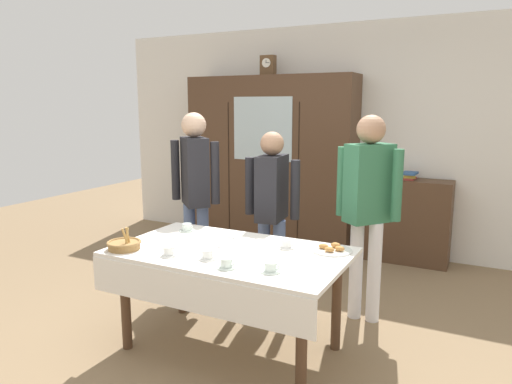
% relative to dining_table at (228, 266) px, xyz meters
% --- Properties ---
extents(ground_plane, '(12.00, 12.00, 0.00)m').
position_rel_dining_table_xyz_m(ground_plane, '(0.00, 0.23, -0.65)').
color(ground_plane, '#846B4C').
rests_on(ground_plane, ground).
extents(back_wall, '(6.40, 0.10, 2.70)m').
position_rel_dining_table_xyz_m(back_wall, '(0.00, 2.88, 0.70)').
color(back_wall, silver).
rests_on(back_wall, ground).
extents(dining_table, '(1.64, 0.97, 0.75)m').
position_rel_dining_table_xyz_m(dining_table, '(0.00, 0.00, 0.00)').
color(dining_table, '#4C3321').
rests_on(dining_table, ground).
extents(wall_cabinet, '(2.14, 0.46, 2.11)m').
position_rel_dining_table_xyz_m(wall_cabinet, '(-0.90, 2.59, 0.41)').
color(wall_cabinet, '#4C3321').
rests_on(wall_cabinet, ground).
extents(mantel_clock, '(0.18, 0.11, 0.24)m').
position_rel_dining_table_xyz_m(mantel_clock, '(-0.94, 2.59, 1.58)').
color(mantel_clock, brown).
rests_on(mantel_clock, wall_cabinet).
extents(bookshelf_low, '(0.93, 0.35, 0.94)m').
position_rel_dining_table_xyz_m(bookshelf_low, '(0.78, 2.64, -0.17)').
color(bookshelf_low, '#4C3321').
rests_on(bookshelf_low, ground).
extents(book_stack, '(0.16, 0.22, 0.08)m').
position_rel_dining_table_xyz_m(book_stack, '(0.78, 2.64, 0.34)').
color(book_stack, '#99332D').
rests_on(book_stack, bookshelf_low).
extents(tea_cup_mid_left, '(0.13, 0.13, 0.06)m').
position_rel_dining_table_xyz_m(tea_cup_mid_left, '(0.33, 0.26, 0.13)').
color(tea_cup_mid_left, white).
rests_on(tea_cup_mid_left, dining_table).
extents(tea_cup_mid_right, '(0.13, 0.13, 0.06)m').
position_rel_dining_table_xyz_m(tea_cup_mid_right, '(-0.03, -0.21, 0.13)').
color(tea_cup_mid_right, white).
rests_on(tea_cup_mid_right, dining_table).
extents(tea_cup_back_edge, '(0.13, 0.13, 0.06)m').
position_rel_dining_table_xyz_m(tea_cup_back_edge, '(-0.57, 0.31, 0.13)').
color(tea_cup_back_edge, silver).
rests_on(tea_cup_back_edge, dining_table).
extents(tea_cup_near_right, '(0.13, 0.13, 0.06)m').
position_rel_dining_table_xyz_m(tea_cup_near_right, '(0.45, -0.24, 0.13)').
color(tea_cup_near_right, silver).
rests_on(tea_cup_near_right, dining_table).
extents(tea_cup_far_left, '(0.13, 0.13, 0.06)m').
position_rel_dining_table_xyz_m(tea_cup_far_left, '(0.17, -0.30, 0.13)').
color(tea_cup_far_left, silver).
rests_on(tea_cup_far_left, dining_table).
extents(tea_cup_far_right, '(0.13, 0.13, 0.06)m').
position_rel_dining_table_xyz_m(tea_cup_far_right, '(-0.31, -0.26, 0.13)').
color(tea_cup_far_right, white).
rests_on(tea_cup_far_right, dining_table).
extents(bread_basket, '(0.24, 0.24, 0.16)m').
position_rel_dining_table_xyz_m(bread_basket, '(-0.68, -0.29, 0.14)').
color(bread_basket, '#9E7542').
rests_on(bread_basket, dining_table).
extents(pastry_plate, '(0.28, 0.28, 0.05)m').
position_rel_dining_table_xyz_m(pastry_plate, '(0.65, 0.33, 0.12)').
color(pastry_plate, white).
rests_on(pastry_plate, dining_table).
extents(spoon_center, '(0.12, 0.02, 0.01)m').
position_rel_dining_table_xyz_m(spoon_center, '(0.10, 0.35, 0.11)').
color(spoon_center, silver).
rests_on(spoon_center, dining_table).
extents(spoon_near_right, '(0.12, 0.02, 0.01)m').
position_rel_dining_table_xyz_m(spoon_near_right, '(-0.15, 0.30, 0.11)').
color(spoon_near_right, silver).
rests_on(spoon_near_right, dining_table).
extents(spoon_near_left, '(0.12, 0.02, 0.01)m').
position_rel_dining_table_xyz_m(spoon_near_left, '(-0.12, 0.05, 0.11)').
color(spoon_near_left, silver).
rests_on(spoon_near_left, dining_table).
extents(person_beside_shelf, '(0.52, 0.38, 1.53)m').
position_rel_dining_table_xyz_m(person_beside_shelf, '(-0.11, 0.95, 0.28)').
color(person_beside_shelf, slate).
rests_on(person_beside_shelf, ground).
extents(person_near_right_end, '(0.52, 0.39, 1.69)m').
position_rel_dining_table_xyz_m(person_near_right_end, '(-0.86, 0.86, 0.39)').
color(person_near_right_end, slate).
rests_on(person_near_right_end, ground).
extents(person_behind_table_left, '(0.52, 0.41, 1.68)m').
position_rel_dining_table_xyz_m(person_behind_table_left, '(0.74, 0.96, 0.38)').
color(person_behind_table_left, silver).
rests_on(person_behind_table_left, ground).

